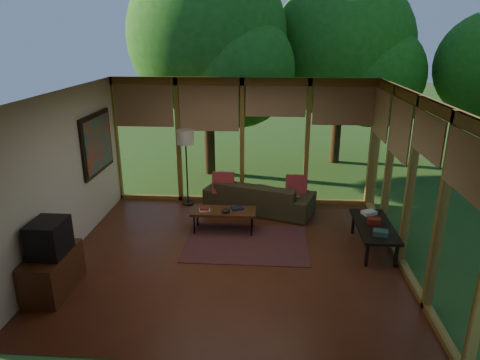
# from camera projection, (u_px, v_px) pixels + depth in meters

# --- Properties ---
(floor) EXTENTS (5.50, 5.50, 0.00)m
(floor) POSITION_uv_depth(u_px,v_px,m) (232.00, 256.00, 7.18)
(floor) COLOR #5B2918
(floor) RESTS_ON ground
(ceiling) EXTENTS (5.50, 5.50, 0.00)m
(ceiling) POSITION_uv_depth(u_px,v_px,m) (231.00, 94.00, 6.31)
(ceiling) COLOR silver
(ceiling) RESTS_ON ground
(wall_left) EXTENTS (0.04, 5.00, 2.70)m
(wall_left) POSITION_uv_depth(u_px,v_px,m) (63.00, 176.00, 6.93)
(wall_left) COLOR beige
(wall_left) RESTS_ON ground
(wall_front) EXTENTS (5.50, 0.04, 2.70)m
(wall_front) POSITION_uv_depth(u_px,v_px,m) (210.00, 259.00, 4.38)
(wall_front) COLOR beige
(wall_front) RESTS_ON ground
(window_wall_back) EXTENTS (5.50, 0.12, 2.70)m
(window_wall_back) POSITION_uv_depth(u_px,v_px,m) (242.00, 142.00, 9.10)
(window_wall_back) COLOR olive
(window_wall_back) RESTS_ON ground
(window_wall_right) EXTENTS (0.12, 5.00, 2.70)m
(window_wall_right) POSITION_uv_depth(u_px,v_px,m) (410.00, 184.00, 6.56)
(window_wall_right) COLOR olive
(window_wall_right) RESTS_ON ground
(tree_nw) EXTENTS (3.88, 3.88, 5.42)m
(tree_nw) POSITION_uv_depth(u_px,v_px,m) (207.00, 37.00, 10.42)
(tree_nw) COLOR #3B2715
(tree_nw) RESTS_ON ground
(tree_ne) EXTENTS (3.82, 3.82, 5.11)m
(tree_ne) POSITION_uv_depth(u_px,v_px,m) (342.00, 47.00, 11.54)
(tree_ne) COLOR #3B2715
(tree_ne) RESTS_ON ground
(rug) EXTENTS (2.17, 1.54, 0.01)m
(rug) POSITION_uv_depth(u_px,v_px,m) (246.00, 243.00, 7.61)
(rug) COLOR maroon
(rug) RESTS_ON floor
(sofa) EXTENTS (2.39, 1.54, 0.65)m
(sofa) POSITION_uv_depth(u_px,v_px,m) (259.00, 196.00, 8.94)
(sofa) COLOR #3C361E
(sofa) RESTS_ON floor
(pillow_left) EXTENTS (0.45, 0.24, 0.47)m
(pillow_left) POSITION_uv_depth(u_px,v_px,m) (223.00, 183.00, 8.85)
(pillow_left) COLOR maroon
(pillow_left) RESTS_ON sofa
(pillow_right) EXTENTS (0.43, 0.23, 0.45)m
(pillow_right) POSITION_uv_depth(u_px,v_px,m) (296.00, 185.00, 8.75)
(pillow_right) COLOR maroon
(pillow_right) RESTS_ON sofa
(ct_book_lower) EXTENTS (0.23, 0.19, 0.03)m
(ct_book_lower) POSITION_uv_depth(u_px,v_px,m) (205.00, 210.00, 7.93)
(ct_book_lower) COLOR beige
(ct_book_lower) RESTS_ON coffee_table
(ct_book_upper) EXTENTS (0.18, 0.14, 0.03)m
(ct_book_upper) POSITION_uv_depth(u_px,v_px,m) (205.00, 209.00, 7.92)
(ct_book_upper) COLOR maroon
(ct_book_upper) RESTS_ON coffee_table
(ct_book_side) EXTENTS (0.25, 0.22, 0.03)m
(ct_book_side) POSITION_uv_depth(u_px,v_px,m) (237.00, 208.00, 8.01)
(ct_book_side) COLOR black
(ct_book_side) RESTS_ON coffee_table
(ct_bowl) EXTENTS (0.16, 0.16, 0.07)m
(ct_bowl) POSITION_uv_depth(u_px,v_px,m) (226.00, 211.00, 7.85)
(ct_bowl) COLOR black
(ct_bowl) RESTS_ON coffee_table
(media_cabinet) EXTENTS (0.50, 1.00, 0.60)m
(media_cabinet) POSITION_uv_depth(u_px,v_px,m) (53.00, 272.00, 6.12)
(media_cabinet) COLOR #4F2915
(media_cabinet) RESTS_ON floor
(television) EXTENTS (0.45, 0.55, 0.50)m
(television) POSITION_uv_depth(u_px,v_px,m) (49.00, 238.00, 5.94)
(television) COLOR black
(television) RESTS_ON media_cabinet
(console_book_a) EXTENTS (0.27, 0.22, 0.08)m
(console_book_a) POSITION_uv_depth(u_px,v_px,m) (380.00, 233.00, 6.88)
(console_book_a) COLOR #2D4F43
(console_book_a) RESTS_ON side_console
(console_book_b) EXTENTS (0.23, 0.18, 0.10)m
(console_book_b) POSITION_uv_depth(u_px,v_px,m) (374.00, 221.00, 7.31)
(console_book_b) COLOR maroon
(console_book_b) RESTS_ON side_console
(console_book_c) EXTENTS (0.29, 0.26, 0.07)m
(console_book_c) POSITION_uv_depth(u_px,v_px,m) (369.00, 213.00, 7.69)
(console_book_c) COLOR beige
(console_book_c) RESTS_ON side_console
(floor_lamp) EXTENTS (0.36, 0.36, 1.65)m
(floor_lamp) POSITION_uv_depth(u_px,v_px,m) (186.00, 141.00, 8.93)
(floor_lamp) COLOR black
(floor_lamp) RESTS_ON floor
(coffee_table) EXTENTS (1.20, 0.50, 0.43)m
(coffee_table) POSITION_uv_depth(u_px,v_px,m) (224.00, 212.00, 7.97)
(coffee_table) COLOR #4F2915
(coffee_table) RESTS_ON floor
(side_console) EXTENTS (0.60, 1.40, 0.46)m
(side_console) POSITION_uv_depth(u_px,v_px,m) (374.00, 227.00, 7.29)
(side_console) COLOR black
(side_console) RESTS_ON floor
(wall_painting) EXTENTS (0.06, 1.35, 1.15)m
(wall_painting) POSITION_uv_depth(u_px,v_px,m) (97.00, 143.00, 8.18)
(wall_painting) COLOR black
(wall_painting) RESTS_ON wall_left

